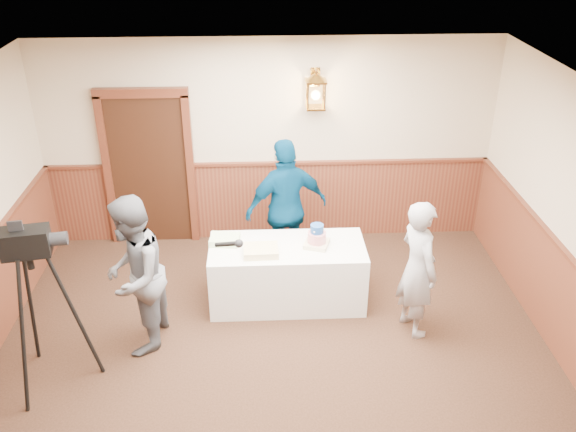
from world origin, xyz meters
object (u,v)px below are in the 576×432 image
at_px(tiered_cake, 317,238).
at_px(tv_camera_rig, 43,317).
at_px(display_table, 287,273).
at_px(sheet_cake_green, 225,240).
at_px(sheet_cake_yellow, 261,251).
at_px(interviewer, 134,276).
at_px(baker, 418,269).
at_px(assistant_p, 287,208).

height_order(tiered_cake, tv_camera_rig, tv_camera_rig).
xyz_separation_m(display_table, sheet_cake_green, (-0.72, 0.12, 0.41)).
height_order(sheet_cake_yellow, tv_camera_rig, tv_camera_rig).
xyz_separation_m(interviewer, tv_camera_rig, (-0.78, -0.51, -0.10)).
height_order(display_table, baker, baker).
bearing_deg(sheet_cake_yellow, assistant_p, 68.07).
height_order(baker, tv_camera_rig, tv_camera_rig).
distance_m(display_table, tiered_cake, 0.59).
xyz_separation_m(baker, assistant_p, (-1.35, 1.27, 0.11)).
bearing_deg(tv_camera_rig, assistant_p, 28.32).
xyz_separation_m(tiered_cake, sheet_cake_green, (-1.06, 0.12, -0.07)).
bearing_deg(tiered_cake, sheet_cake_green, 173.51).
distance_m(baker, assistant_p, 1.85).
height_order(baker, assistant_p, assistant_p).
height_order(tiered_cake, interviewer, interviewer).
bearing_deg(tv_camera_rig, sheet_cake_yellow, 17.65).
bearing_deg(sheet_cake_yellow, tv_camera_rig, -152.41).
height_order(display_table, interviewer, interviewer).
height_order(display_table, tiered_cake, tiered_cake).
relative_size(baker, tv_camera_rig, 0.92).
bearing_deg(sheet_cake_green, tiered_cake, -6.49).
xyz_separation_m(display_table, tiered_cake, (0.34, -0.00, 0.48)).
distance_m(tiered_cake, assistant_p, 0.74).
relative_size(baker, assistant_p, 0.88).
xyz_separation_m(tiered_cake, assistant_p, (-0.32, 0.66, 0.04)).
bearing_deg(sheet_cake_yellow, tiered_cake, 13.04).
relative_size(display_table, interviewer, 1.03).
distance_m(sheet_cake_green, baker, 2.21).
distance_m(sheet_cake_yellow, sheet_cake_green, 0.50).
bearing_deg(interviewer, sheet_cake_green, 139.68).
bearing_deg(baker, interviewer, 73.28).
bearing_deg(baker, tv_camera_rig, 80.47).
height_order(interviewer, assistant_p, assistant_p).
relative_size(display_table, baker, 1.13).
height_order(interviewer, baker, interviewer).
relative_size(tiered_cake, interviewer, 0.19).
distance_m(display_table, baker, 1.56).
bearing_deg(assistant_p, interviewer, 21.78).
xyz_separation_m(sheet_cake_yellow, interviewer, (-1.30, -0.58, 0.09)).
xyz_separation_m(display_table, sheet_cake_yellow, (-0.30, -0.15, 0.41)).
bearing_deg(sheet_cake_yellow, display_table, 26.73).
bearing_deg(baker, tiered_cake, 40.52).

